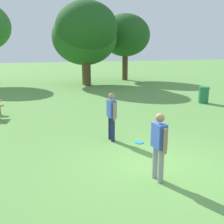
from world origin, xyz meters
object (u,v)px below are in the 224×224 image
Objects in this scene: tree_broad_center at (86,28)px; tree_far_right at (85,37)px; person_thrower at (112,114)px; trash_can_beside_table at (204,95)px; frisbee at (139,142)px; person_catcher at (159,143)px; tree_slender_mid at (125,36)px.

tree_broad_center is 1.18m from tree_far_right.
person_thrower is at bearing -102.39° from tree_broad_center.
person_thrower is 15.30m from tree_far_right.
trash_can_beside_table is at bearing -68.36° from tree_far_right.
tree_broad_center is (2.25, 14.27, 4.70)m from frisbee.
person_thrower is 0.24× the size of tree_broad_center.
person_catcher is at bearing -100.13° from tree_broad_center.
person_catcher is 5.60× the size of frisbee.
person_catcher reaches higher than frisbee.
person_catcher is 1.71× the size of trash_can_beside_table.
tree_broad_center is 5.56m from tree_slender_mid.
frisbee is 15.92m from tree_far_right.
person_catcher is 17.42m from tree_broad_center.
frisbee is at bearing -144.13° from trash_can_beside_table.
person_thrower reaches higher than trash_can_beside_table.
tree_slender_mid is (4.73, 2.90, -0.36)m from tree_broad_center.
tree_broad_center reaches higher than person_thrower.
person_thrower is 1.33m from frisbee.
trash_can_beside_table is at bearing 44.71° from person_catcher.
trash_can_beside_table is 0.15× the size of tree_slender_mid.
tree_broad_center is 1.07× the size of tree_slender_mid.
frisbee is 0.05× the size of tree_slender_mid.
trash_can_beside_table is at bearing 29.66° from person_thrower.
person_thrower is 18.64m from tree_slender_mid.
tree_slender_mid is at bearing 87.81° from trash_can_beside_table.
person_catcher reaches higher than trash_can_beside_table.
tree_slender_mid reaches higher than person_thrower.
person_catcher is at bearing -106.79° from frisbee.
frisbee is at bearing -98.94° from tree_broad_center.
tree_slender_mid is (4.65, 1.94, 0.33)m from tree_far_right.
tree_broad_center is at bearing -148.52° from tree_slender_mid.
person_catcher is 2.74m from frisbee.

